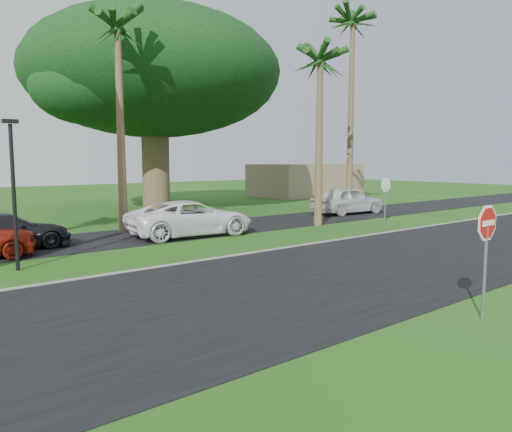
{
  "coord_description": "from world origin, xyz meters",
  "views": [
    {
      "loc": [
        -9.89,
        -7.99,
        3.43
      ],
      "look_at": [
        -0.79,
        3.15,
        1.8
      ],
      "focal_mm": 35.0,
      "sensor_mm": 36.0,
      "label": 1
    }
  ],
  "objects": [
    {
      "name": "ground",
      "position": [
        0.0,
        0.0,
        0.0
      ],
      "size": [
        120.0,
        120.0,
        0.0
      ],
      "primitive_type": "plane",
      "color": "#1A4A12",
      "rests_on": "ground"
    },
    {
      "name": "road",
      "position": [
        0.0,
        2.0,
        0.01
      ],
      "size": [
        120.0,
        8.0,
        0.02
      ],
      "primitive_type": "cube",
      "color": "black",
      "rests_on": "ground"
    },
    {
      "name": "parking_strip",
      "position": [
        0.0,
        12.5,
        0.01
      ],
      "size": [
        120.0,
        5.0,
        0.02
      ],
      "primitive_type": "cube",
      "color": "black",
      "rests_on": "ground"
    },
    {
      "name": "curb",
      "position": [
        0.0,
        6.05,
        0.03
      ],
      "size": [
        120.0,
        0.12,
        0.06
      ],
      "primitive_type": "cube",
      "color": "gray",
      "rests_on": "ground"
    },
    {
      "name": "stop_sign_near",
      "position": [
        0.5,
        -3.0,
        1.77
      ],
      "size": [
        1.05,
        0.07,
        2.62
      ],
      "color": "gray",
      "rests_on": "ground"
    },
    {
      "name": "stop_sign_far",
      "position": [
        12.0,
        8.0,
        1.77
      ],
      "size": [
        1.05,
        0.07,
        2.62
      ],
      "rotation": [
        0.0,
        0.0,
        3.14
      ],
      "color": "gray",
      "rests_on": "ground"
    },
    {
      "name": "palm_center",
      "position": [
        0.0,
        14.0,
        9.16
      ],
      "size": [
        5.0,
        5.0,
        10.5
      ],
      "color": "brown",
      "rests_on": "ground"
    },
    {
      "name": "palm_right_near",
      "position": [
        9.0,
        10.0,
        8.19
      ],
      "size": [
        5.0,
        5.0,
        9.5
      ],
      "color": "brown",
      "rests_on": "ground"
    },
    {
      "name": "palm_right_far",
      "position": [
        15.0,
        13.0,
        11.58
      ],
      "size": [
        5.0,
        5.0,
        13.0
      ],
      "color": "brown",
      "rests_on": "ground"
    },
    {
      "name": "canopy_tree",
      "position": [
        6.0,
        22.0,
        8.95
      ],
      "size": [
        16.5,
        16.5,
        13.12
      ],
      "color": "brown",
      "rests_on": "ground"
    },
    {
      "name": "streetlight_right",
      "position": [
        -6.0,
        8.5,
        2.65
      ],
      "size": [
        0.45,
        0.25,
        4.64
      ],
      "color": "black",
      "rests_on": "ground"
    },
    {
      "name": "building_far",
      "position": [
        24.0,
        26.0,
        1.5
      ],
      "size": [
        10.0,
        6.0,
        3.0
      ],
      "primitive_type": "cube",
      "color": "gray",
      "rests_on": "ground"
    },
    {
      "name": "car_dark",
      "position": [
        -5.44,
        12.62,
        0.7
      ],
      "size": [
        5.0,
        2.53,
        1.39
      ],
      "primitive_type": "imported",
      "rotation": [
        0.0,
        0.0,
        1.45
      ],
      "color": "black",
      "rests_on": "ground"
    },
    {
      "name": "car_minivan",
      "position": [
        1.91,
        11.08,
        0.79
      ],
      "size": [
        5.91,
        3.12,
        1.58
      ],
      "primitive_type": "imported",
      "rotation": [
        0.0,
        0.0,
        1.48
      ],
      "color": "white",
      "rests_on": "ground"
    },
    {
      "name": "car_pickup",
      "position": [
        14.47,
        12.66,
        0.86
      ],
      "size": [
        5.19,
        2.42,
        1.72
      ],
      "primitive_type": "imported",
      "rotation": [
        0.0,
        0.0,
        1.49
      ],
      "color": "silver",
      "rests_on": "ground"
    }
  ]
}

